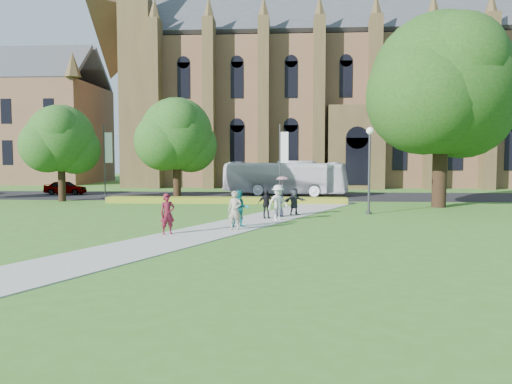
# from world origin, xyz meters

# --- Properties ---
(ground) EXTENTS (160.00, 160.00, 0.00)m
(ground) POSITION_xyz_m (0.00, 0.00, 0.00)
(ground) COLOR #3C6A1F
(ground) RESTS_ON ground
(road) EXTENTS (160.00, 10.00, 0.02)m
(road) POSITION_xyz_m (0.00, 20.00, 0.01)
(road) COLOR black
(road) RESTS_ON ground
(footpath) EXTENTS (15.58, 28.54, 0.04)m
(footpath) POSITION_xyz_m (0.00, 1.00, 0.02)
(footpath) COLOR #B2B2A8
(footpath) RESTS_ON ground
(flower_hedge) EXTENTS (18.00, 1.40, 0.45)m
(flower_hedge) POSITION_xyz_m (-2.00, 13.20, 0.23)
(flower_hedge) COLOR gold
(flower_hedge) RESTS_ON ground
(cathedral) EXTENTS (52.60, 18.25, 28.00)m
(cathedral) POSITION_xyz_m (10.00, 39.73, 12.98)
(cathedral) COLOR brown
(cathedral) RESTS_ON ground
(building_west) EXTENTS (22.00, 14.00, 18.30)m
(building_west) POSITION_xyz_m (-34.00, 42.00, 9.21)
(building_west) COLOR brown
(building_west) RESTS_ON ground
(streetlamp) EXTENTS (0.44, 0.44, 5.24)m
(streetlamp) POSITION_xyz_m (7.50, 6.50, 3.30)
(streetlamp) COLOR #38383D
(streetlamp) RESTS_ON ground
(large_tree) EXTENTS (9.60, 9.60, 13.20)m
(large_tree) POSITION_xyz_m (13.00, 11.00, 8.37)
(large_tree) COLOR #332114
(large_tree) RESTS_ON ground
(street_tree_0) EXTENTS (5.20, 5.20, 7.50)m
(street_tree_0) POSITION_xyz_m (-15.00, 14.00, 4.87)
(street_tree_0) COLOR #332114
(street_tree_0) RESTS_ON ground
(street_tree_1) EXTENTS (5.60, 5.60, 8.05)m
(street_tree_1) POSITION_xyz_m (-6.00, 14.50, 5.22)
(street_tree_1) COLOR #332114
(street_tree_1) RESTS_ON ground
(banner_pole_0) EXTENTS (0.70, 0.10, 6.00)m
(banner_pole_0) POSITION_xyz_m (2.11, 15.20, 3.39)
(banner_pole_0) COLOR #38383D
(banner_pole_0) RESTS_ON ground
(banner_pole_1) EXTENTS (0.70, 0.10, 6.00)m
(banner_pole_1) POSITION_xyz_m (-11.89, 15.20, 3.39)
(banner_pole_1) COLOR #38383D
(banner_pole_1) RESTS_ON ground
(tour_coach) EXTENTS (11.46, 5.18, 3.11)m
(tour_coach) POSITION_xyz_m (2.36, 21.17, 1.57)
(tour_coach) COLOR white
(tour_coach) RESTS_ON road
(car_0) EXTENTS (3.78, 1.56, 1.28)m
(car_0) POSITION_xyz_m (-17.82, 20.79, 0.66)
(car_0) COLOR gray
(car_0) RESTS_ON road
(pedestrian_0) EXTENTS (0.79, 0.70, 1.80)m
(pedestrian_0) POSITION_xyz_m (-2.72, -2.28, 0.94)
(pedestrian_0) COLOR maroon
(pedestrian_0) RESTS_ON footpath
(pedestrian_1) EXTENTS (1.03, 0.89, 1.81)m
(pedestrian_1) POSITION_xyz_m (0.27, 0.16, 0.94)
(pedestrian_1) COLOR #166D71
(pedestrian_1) RESTS_ON footpath
(pedestrian_2) EXTENTS (1.43, 1.27, 1.92)m
(pedestrian_2) POSITION_xyz_m (2.07, 2.82, 1.00)
(pedestrian_2) COLOR silver
(pedestrian_2) RESTS_ON footpath
(pedestrian_3) EXTENTS (1.01, 0.59, 1.61)m
(pedestrian_3) POSITION_xyz_m (1.39, 3.75, 0.84)
(pedestrian_3) COLOR black
(pedestrian_3) RESTS_ON footpath
(pedestrian_4) EXTENTS (0.94, 0.88, 1.61)m
(pedestrian_4) POSITION_xyz_m (2.11, 4.60, 0.84)
(pedestrian_4) COLOR slate
(pedestrian_4) RESTS_ON footpath
(pedestrian_5) EXTENTS (1.51, 1.07, 1.57)m
(pedestrian_5) POSITION_xyz_m (2.98, 5.58, 0.83)
(pedestrian_5) COLOR #2A2D32
(pedestrian_5) RESTS_ON footpath
(pedestrian_6) EXTENTS (0.73, 0.55, 1.83)m
(pedestrian_6) POSITION_xyz_m (0.10, -0.71, 0.96)
(pedestrian_6) COLOR gray
(pedestrian_6) RESTS_ON footpath
(parasol) EXTENTS (0.85, 0.85, 0.61)m
(parasol) POSITION_xyz_m (2.29, 4.70, 1.95)
(parasol) COLOR #C38992
(parasol) RESTS_ON pedestrian_4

